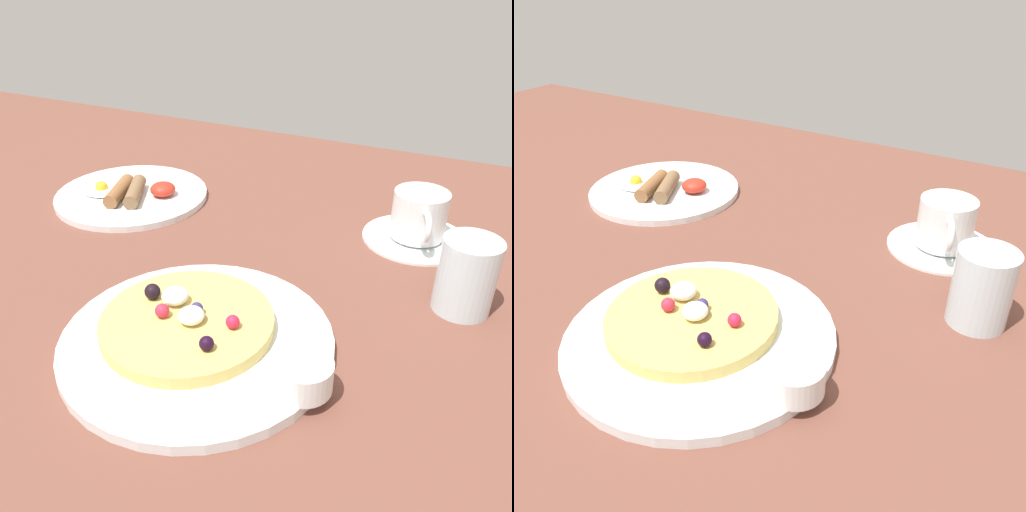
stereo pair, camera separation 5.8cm
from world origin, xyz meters
The scene contains 9 objects.
ground_plane centered at (0.00, 0.00, -0.01)m, with size 2.05×1.16×0.03m, color brown.
pancake_plate centered at (0.07, -0.11, 0.01)m, with size 0.28×0.28×0.01m, color white.
pancake_with_berries centered at (0.05, -0.10, 0.02)m, with size 0.18×0.18×0.03m.
syrup_ramekin centered at (0.19, -0.13, 0.03)m, with size 0.05×0.05×0.03m.
breakfast_plate centered at (-0.22, 0.16, 0.01)m, with size 0.24×0.24×0.01m, color white.
fried_breakfast centered at (-0.21, 0.15, 0.02)m, with size 0.15×0.10×0.02m.
coffee_saucer centered at (0.22, 0.22, 0.00)m, with size 0.15×0.15×0.01m, color white.
coffee_cup centered at (0.22, 0.22, 0.04)m, with size 0.07×0.10×0.06m.
water_glass centered at (0.30, 0.08, 0.04)m, with size 0.06×0.06×0.09m, color silver.
Camera 2 is at (0.37, -0.45, 0.37)m, focal length 38.11 mm.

